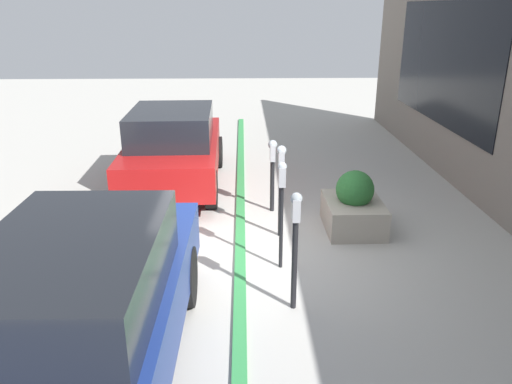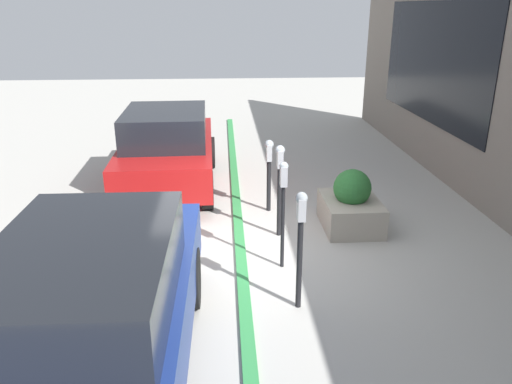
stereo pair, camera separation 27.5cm
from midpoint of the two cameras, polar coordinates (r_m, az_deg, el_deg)
ground_plane at (r=7.79m, az=-0.20°, el=-6.60°), size 40.00×40.00×0.00m
curb_strip at (r=7.78m, az=-0.80°, el=-6.48°), size 19.00×0.16×0.04m
parking_meter_nearest at (r=5.95m, az=5.85°, el=-4.69°), size 0.17×0.14×1.53m
parking_meter_second at (r=6.86m, az=4.11°, el=-0.32°), size 0.15×0.13×1.58m
parking_meter_middle at (r=7.90m, az=3.88°, el=1.83°), size 0.18×0.15×1.53m
parking_meter_fourth at (r=8.94m, az=2.78°, el=3.31°), size 0.20×0.17×1.34m
planter_box at (r=8.54m, az=12.01°, el=-1.69°), size 1.21×0.93×1.02m
parked_car_front at (r=4.99m, az=-17.57°, el=-12.80°), size 4.56×1.77×1.69m
parked_car_middle at (r=10.38m, az=-8.64°, el=5.12°), size 4.18×1.90×1.64m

